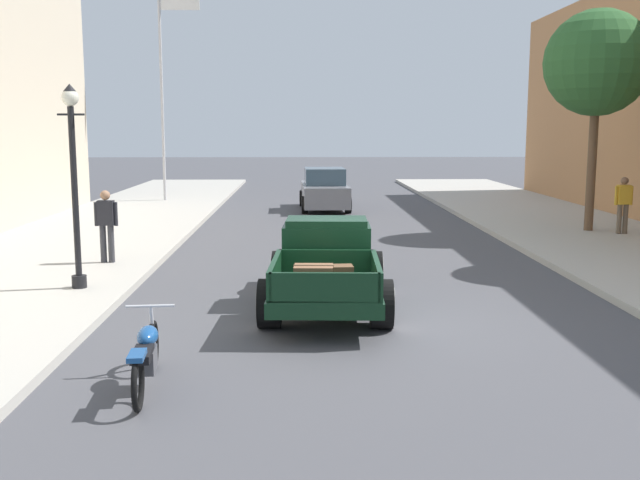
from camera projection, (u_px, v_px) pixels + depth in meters
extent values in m
plane|color=#47474C|center=(374.00, 321.00, 12.17)|extent=(140.00, 140.00, 0.00)
cube|color=black|center=(326.00, 278.00, 13.02)|extent=(1.98, 4.98, 0.24)
cube|color=black|center=(327.00, 246.00, 13.29)|extent=(1.61, 1.17, 0.80)
cube|color=black|center=(327.00, 222.00, 13.17)|extent=(1.48, 1.00, 0.12)
cube|color=#3D4C5B|center=(327.00, 233.00, 13.82)|extent=(1.33, 0.10, 0.44)
cube|color=black|center=(327.00, 243.00, 14.59)|extent=(1.39, 1.56, 0.52)
cube|color=silver|center=(328.00, 238.00, 15.38)|extent=(0.68, 0.13, 0.47)
cube|color=black|center=(325.00, 287.00, 11.61)|extent=(1.78, 2.18, 0.04)
cube|color=black|center=(275.00, 274.00, 11.60)|extent=(0.18, 2.10, 0.44)
cube|color=black|center=(377.00, 274.00, 11.56)|extent=(0.18, 2.10, 0.44)
cube|color=black|center=(325.00, 288.00, 10.58)|extent=(1.62, 0.15, 0.44)
cube|color=black|center=(326.00, 262.00, 12.58)|extent=(1.62, 0.15, 0.44)
cylinder|color=black|center=(282.00, 271.00, 14.39)|extent=(0.40, 0.82, 0.80)
cylinder|color=silver|center=(272.00, 271.00, 14.39)|extent=(0.04, 0.66, 0.66)
cylinder|color=silver|center=(272.00, 271.00, 14.39)|extent=(0.03, 0.24, 0.24)
cylinder|color=black|center=(373.00, 271.00, 14.35)|extent=(0.40, 0.82, 0.80)
cylinder|color=silver|center=(382.00, 271.00, 14.35)|extent=(0.04, 0.66, 0.66)
cylinder|color=silver|center=(383.00, 271.00, 14.35)|extent=(0.03, 0.24, 0.24)
cylinder|color=black|center=(270.00, 304.00, 11.72)|extent=(0.40, 0.82, 0.80)
cylinder|color=silver|center=(258.00, 303.00, 11.73)|extent=(0.04, 0.66, 0.66)
cylinder|color=silver|center=(258.00, 303.00, 11.73)|extent=(0.03, 0.24, 0.24)
cylinder|color=black|center=(381.00, 304.00, 11.69)|extent=(0.40, 0.82, 0.80)
cylinder|color=silver|center=(393.00, 304.00, 11.69)|extent=(0.04, 0.66, 0.66)
cylinder|color=silver|center=(394.00, 304.00, 11.69)|extent=(0.03, 0.24, 0.24)
cube|color=brown|center=(314.00, 278.00, 11.24)|extent=(0.62, 0.47, 0.40)
cube|color=#3D2D1E|center=(314.00, 278.00, 11.24)|extent=(0.62, 0.08, 0.42)
cube|color=brown|center=(339.00, 274.00, 11.88)|extent=(0.46, 0.35, 0.28)
torus|color=black|center=(153.00, 345.00, 9.69)|extent=(0.12, 0.67, 0.67)
torus|color=black|center=(138.00, 383.00, 8.26)|extent=(0.12, 0.67, 0.67)
cube|color=#4C4C51|center=(146.00, 360.00, 8.92)|extent=(0.27, 0.46, 0.28)
ellipsoid|color=navy|center=(148.00, 336.00, 9.13)|extent=(0.30, 0.54, 0.24)
cube|color=black|center=(142.00, 354.00, 8.65)|extent=(0.26, 0.58, 0.10)
cylinder|color=silver|center=(152.00, 325.00, 9.58)|extent=(0.07, 0.26, 0.58)
cylinder|color=silver|center=(150.00, 306.00, 9.42)|extent=(0.62, 0.08, 0.04)
cube|color=navy|center=(137.00, 356.00, 8.21)|extent=(0.21, 0.41, 0.06)
cube|color=slate|center=(324.00, 194.00, 28.79)|extent=(1.85, 4.35, 0.80)
cube|color=#384C5B|center=(325.00, 176.00, 28.54)|extent=(1.58, 2.05, 0.64)
cylinder|color=black|center=(302.00, 198.00, 30.06)|extent=(0.24, 0.67, 0.66)
cylinder|color=black|center=(342.00, 198.00, 30.15)|extent=(0.24, 0.67, 0.66)
cylinder|color=black|center=(305.00, 205.00, 27.52)|extent=(0.24, 0.67, 0.66)
cylinder|color=black|center=(348.00, 205.00, 27.61)|extent=(0.24, 0.67, 0.66)
cylinder|color=#333338|center=(103.00, 244.00, 16.64)|extent=(0.14, 0.14, 0.86)
cylinder|color=#333338|center=(111.00, 244.00, 16.65)|extent=(0.14, 0.14, 0.86)
cube|color=#232328|center=(106.00, 213.00, 16.54)|extent=(0.36, 0.22, 0.56)
cylinder|color=#232328|center=(96.00, 214.00, 16.54)|extent=(0.09, 0.09, 0.54)
cylinder|color=#232328|center=(116.00, 214.00, 16.55)|extent=(0.09, 0.09, 0.54)
sphere|color=#9E7051|center=(105.00, 195.00, 16.48)|extent=(0.22, 0.22, 0.22)
cylinder|color=brown|center=(619.00, 219.00, 21.17)|extent=(0.14, 0.14, 0.86)
cylinder|color=brown|center=(625.00, 219.00, 21.17)|extent=(0.14, 0.14, 0.86)
cube|color=gold|center=(624.00, 195.00, 21.06)|extent=(0.36, 0.22, 0.56)
cylinder|color=gold|center=(616.00, 196.00, 21.06)|extent=(0.09, 0.09, 0.54)
cylinder|color=gold|center=(631.00, 196.00, 21.07)|extent=(0.09, 0.09, 0.54)
sphere|color=brown|center=(625.00, 181.00, 21.00)|extent=(0.22, 0.22, 0.22)
cylinder|color=black|center=(79.00, 282.00, 14.03)|extent=(0.28, 0.28, 0.24)
cylinder|color=black|center=(75.00, 192.00, 13.77)|extent=(0.12, 0.12, 3.20)
cylinder|color=black|center=(71.00, 114.00, 13.55)|extent=(0.50, 0.04, 0.04)
sphere|color=silver|center=(70.00, 97.00, 13.50)|extent=(0.32, 0.32, 0.32)
cone|color=black|center=(69.00, 88.00, 13.48)|extent=(0.24, 0.24, 0.14)
cylinder|color=#B2B2B7|center=(162.00, 93.00, 30.52)|extent=(0.12, 0.12, 9.00)
cylinder|color=brown|center=(592.00, 168.00, 21.67)|extent=(0.26, 0.26, 3.76)
sphere|color=#285628|center=(597.00, 63.00, 21.21)|extent=(3.08, 3.08, 3.08)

